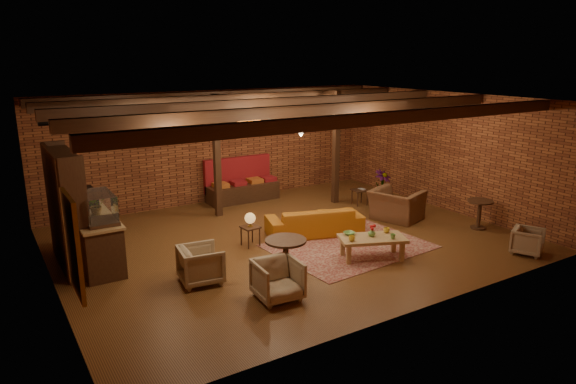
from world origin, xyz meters
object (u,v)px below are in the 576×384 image
armchair_b (278,278)px  round_table_right (480,210)px  side_table_lamp (250,221)px  plant_tall (384,153)px  armchair_far (528,240)px  armchair_right (397,200)px  coffee_table (371,239)px  sofa (314,221)px  round_table_left (286,253)px  armchair_a (201,263)px  side_table_book (360,191)px

armchair_b → round_table_right: (6.13, 0.66, 0.09)m
side_table_lamp → plant_tall: size_ratio=0.26×
round_table_right → armchair_far: size_ratio=1.15×
armchair_right → plant_tall: (0.62, 1.26, 0.97)m
armchair_far → coffee_table: bearing=127.4°
round_table_right → armchair_far: bearing=-106.6°
armchair_far → plant_tall: size_ratio=0.21×
armchair_far → plant_tall: 4.66m
sofa → armchair_right: 2.45m
armchair_right → armchair_far: bearing=174.1°
coffee_table → side_table_lamp: 2.69m
round_table_left → armchair_right: bearing=20.8°
armchair_b → round_table_right: size_ratio=1.09×
armchair_a → sofa: bearing=-64.3°
plant_tall → side_table_lamp: bearing=-168.6°
armchair_right → armchair_far: 3.34m
round_table_right → armchair_far: 1.73m
side_table_lamp → round_table_left: bearing=-97.9°
side_table_lamp → armchair_a: bearing=-143.9°
side_table_lamp → round_table_right: size_ratio=1.07×
plant_tall → armchair_right: bearing=-116.5°
coffee_table → side_table_book: (2.37, 3.26, -0.01)m
armchair_b → side_table_book: (4.98, 3.84, 0.02)m
sofa → round_table_right: bearing=170.5°
armchair_a → plant_tall: plant_tall is taller
round_table_left → round_table_right: round_table_left is taller
coffee_table → side_table_lamp: bearing=132.6°
sofa → coffee_table: bearing=111.2°
armchair_far → plant_tall: bearing=66.3°
armchair_right → armchair_a: bearing=80.2°
armchair_right → side_table_book: armchair_right is taller
armchair_right → armchair_far: size_ratio=1.95×
coffee_table → armchair_a: size_ratio=1.95×
plant_tall → coffee_table: bearing=-134.7°
side_table_lamp → armchair_b: (-0.80, -2.55, -0.20)m
side_table_book → plant_tall: 1.26m
side_table_book → armchair_far: size_ratio=0.74×
side_table_lamp → armchair_b: size_ratio=0.99×
round_table_left → armchair_far: 5.36m
side_table_book → plant_tall: size_ratio=0.15×
coffee_table → armchair_far: coffee_table is taller
round_table_left → armchair_far: bearing=-17.3°
coffee_table → armchair_far: 3.41m
sofa → round_table_right: (3.67, -1.78, 0.15)m
coffee_table → armchair_b: 2.68m
round_table_left → armchair_a: 1.60m
side_table_lamp → round_table_right: bearing=-19.6°
armchair_a → armchair_right: (5.77, 0.92, 0.14)m
coffee_table → plant_tall: plant_tall is taller
plant_tall → round_table_left: bearing=-149.8°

